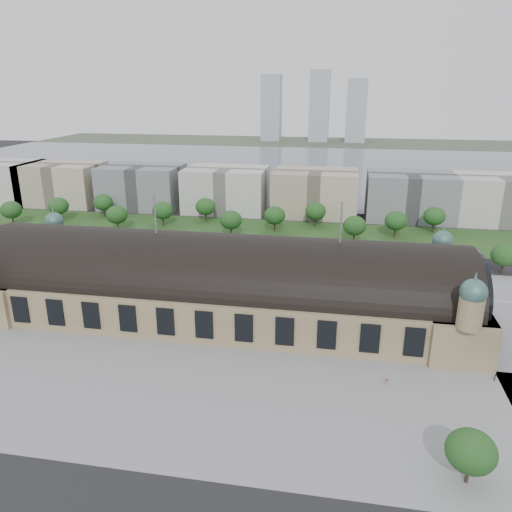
% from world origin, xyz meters
% --- Properties ---
extents(ground, '(900.00, 900.00, 0.00)m').
position_xyz_m(ground, '(0.00, 0.00, 0.00)').
color(ground, black).
rests_on(ground, ground).
extents(station, '(150.00, 48.40, 44.30)m').
position_xyz_m(station, '(0.00, 0.00, 10.28)').
color(station, '#9E8C62').
rests_on(station, ground).
extents(plaza_south, '(190.00, 48.00, 0.12)m').
position_xyz_m(plaza_south, '(10.00, -44.00, 0.00)').
color(plaza_south, gray).
rests_on(plaza_south, ground).
extents(road_slab, '(260.00, 26.00, 0.10)m').
position_xyz_m(road_slab, '(-20.00, 38.00, 0.00)').
color(road_slab, black).
rests_on(road_slab, ground).
extents(grass_belt, '(300.00, 45.00, 0.10)m').
position_xyz_m(grass_belt, '(-15.00, 93.00, 0.00)').
color(grass_belt, '#24491D').
rests_on(grass_belt, ground).
extents(petrol_station, '(14.00, 13.00, 5.05)m').
position_xyz_m(petrol_station, '(-53.91, 65.28, 2.95)').
color(petrol_station, orange).
rests_on(petrol_station, ground).
extents(lake, '(700.00, 320.00, 0.08)m').
position_xyz_m(lake, '(0.00, 298.00, 0.00)').
color(lake, slate).
rests_on(lake, ground).
extents(far_shore, '(700.00, 120.00, 0.14)m').
position_xyz_m(far_shore, '(0.00, 498.00, 0.00)').
color(far_shore, '#44513D').
rests_on(far_shore, ground).
extents(far_tower_left, '(24.00, 24.00, 80.00)m').
position_xyz_m(far_tower_left, '(-60.00, 508.00, 40.00)').
color(far_tower_left, '#9EA8B2').
rests_on(far_tower_left, ground).
extents(far_tower_mid, '(24.00, 24.00, 85.00)m').
position_xyz_m(far_tower_mid, '(0.00, 508.00, 42.50)').
color(far_tower_mid, '#9EA8B2').
rests_on(far_tower_mid, ground).
extents(far_tower_right, '(24.00, 24.00, 75.00)m').
position_xyz_m(far_tower_right, '(45.00, 508.00, 37.50)').
color(far_tower_right, '#9EA8B2').
rests_on(far_tower_right, ground).
extents(office_0, '(45.00, 32.00, 24.00)m').
position_xyz_m(office_0, '(-170.00, 133.00, 12.00)').
color(office_0, beige).
rests_on(office_0, ground).
extents(office_1, '(45.00, 32.00, 24.00)m').
position_xyz_m(office_1, '(-130.00, 133.00, 12.00)').
color(office_1, '#B9A991').
rests_on(office_1, ground).
extents(office_2, '(45.00, 32.00, 24.00)m').
position_xyz_m(office_2, '(-80.00, 133.00, 12.00)').
color(office_2, slate).
rests_on(office_2, ground).
extents(office_3, '(45.00, 32.00, 24.00)m').
position_xyz_m(office_3, '(-30.00, 133.00, 12.00)').
color(office_3, beige).
rests_on(office_3, ground).
extents(office_4, '(45.00, 32.00, 24.00)m').
position_xyz_m(office_4, '(20.00, 133.00, 12.00)').
color(office_4, '#B9A991').
rests_on(office_4, ground).
extents(office_5, '(45.00, 32.00, 24.00)m').
position_xyz_m(office_5, '(70.00, 133.00, 12.00)').
color(office_5, slate).
rests_on(office_5, ground).
extents(office_6, '(45.00, 32.00, 24.00)m').
position_xyz_m(office_6, '(115.00, 133.00, 12.00)').
color(office_6, beige).
rests_on(office_6, ground).
extents(tree_row_1, '(9.60, 9.60, 11.52)m').
position_xyz_m(tree_row_1, '(-96.00, 53.00, 7.43)').
color(tree_row_1, '#2D2116').
rests_on(tree_row_1, ground).
extents(tree_row_2, '(9.60, 9.60, 11.52)m').
position_xyz_m(tree_row_2, '(-72.00, 53.00, 7.43)').
color(tree_row_2, '#2D2116').
rests_on(tree_row_2, ground).
extents(tree_row_3, '(9.60, 9.60, 11.52)m').
position_xyz_m(tree_row_3, '(-48.00, 53.00, 7.43)').
color(tree_row_3, '#2D2116').
rests_on(tree_row_3, ground).
extents(tree_row_4, '(9.60, 9.60, 11.52)m').
position_xyz_m(tree_row_4, '(-24.00, 53.00, 7.43)').
color(tree_row_4, '#2D2116').
rests_on(tree_row_4, ground).
extents(tree_row_5, '(9.60, 9.60, 11.52)m').
position_xyz_m(tree_row_5, '(0.00, 53.00, 7.43)').
color(tree_row_5, '#2D2116').
rests_on(tree_row_5, ground).
extents(tree_row_6, '(9.60, 9.60, 11.52)m').
position_xyz_m(tree_row_6, '(24.00, 53.00, 7.43)').
color(tree_row_6, '#2D2116').
rests_on(tree_row_6, ground).
extents(tree_row_7, '(9.60, 9.60, 11.52)m').
position_xyz_m(tree_row_7, '(48.00, 53.00, 7.43)').
color(tree_row_7, '#2D2116').
rests_on(tree_row_7, ground).
extents(tree_row_8, '(9.60, 9.60, 11.52)m').
position_xyz_m(tree_row_8, '(72.00, 53.00, 7.43)').
color(tree_row_8, '#2D2116').
rests_on(tree_row_8, ground).
extents(tree_row_9, '(9.60, 9.60, 11.52)m').
position_xyz_m(tree_row_9, '(96.00, 53.00, 7.43)').
color(tree_row_9, '#2D2116').
rests_on(tree_row_9, ground).
extents(tree_belt_0, '(10.40, 10.40, 12.48)m').
position_xyz_m(tree_belt_0, '(-130.00, 83.00, 8.05)').
color(tree_belt_0, '#2D2116').
rests_on(tree_belt_0, ground).
extents(tree_belt_1, '(10.40, 10.40, 12.48)m').
position_xyz_m(tree_belt_1, '(-111.00, 95.00, 8.05)').
color(tree_belt_1, '#2D2116').
rests_on(tree_belt_1, ground).
extents(tree_belt_2, '(10.40, 10.40, 12.48)m').
position_xyz_m(tree_belt_2, '(-92.00, 107.00, 8.05)').
color(tree_belt_2, '#2D2116').
rests_on(tree_belt_2, ground).
extents(tree_belt_3, '(10.40, 10.40, 12.48)m').
position_xyz_m(tree_belt_3, '(-73.00, 83.00, 8.05)').
color(tree_belt_3, '#2D2116').
rests_on(tree_belt_3, ground).
extents(tree_belt_4, '(10.40, 10.40, 12.48)m').
position_xyz_m(tree_belt_4, '(-54.00, 95.00, 8.05)').
color(tree_belt_4, '#2D2116').
rests_on(tree_belt_4, ground).
extents(tree_belt_5, '(10.40, 10.40, 12.48)m').
position_xyz_m(tree_belt_5, '(-35.00, 107.00, 8.05)').
color(tree_belt_5, '#2D2116').
rests_on(tree_belt_5, ground).
extents(tree_belt_6, '(10.40, 10.40, 12.48)m').
position_xyz_m(tree_belt_6, '(-16.00, 83.00, 8.05)').
color(tree_belt_6, '#2D2116').
rests_on(tree_belt_6, ground).
extents(tree_belt_7, '(10.40, 10.40, 12.48)m').
position_xyz_m(tree_belt_7, '(3.00, 95.00, 8.05)').
color(tree_belt_7, '#2D2116').
rests_on(tree_belt_7, ground).
extents(tree_belt_8, '(10.40, 10.40, 12.48)m').
position_xyz_m(tree_belt_8, '(22.00, 107.00, 8.05)').
color(tree_belt_8, '#2D2116').
rests_on(tree_belt_8, ground).
extents(tree_belt_9, '(10.40, 10.40, 12.48)m').
position_xyz_m(tree_belt_9, '(41.00, 83.00, 8.05)').
color(tree_belt_9, '#2D2116').
rests_on(tree_belt_9, ground).
extents(tree_belt_10, '(10.40, 10.40, 12.48)m').
position_xyz_m(tree_belt_10, '(60.00, 95.00, 8.05)').
color(tree_belt_10, '#2D2116').
rests_on(tree_belt_10, ground).
extents(tree_belt_11, '(10.40, 10.40, 12.48)m').
position_xyz_m(tree_belt_11, '(79.00, 107.00, 8.05)').
color(tree_belt_11, '#2D2116').
rests_on(tree_belt_11, ground).
extents(tree_plaza_s, '(9.00, 9.00, 10.64)m').
position_xyz_m(tree_plaza_s, '(60.00, -60.00, 6.80)').
color(tree_plaza_s, '#2D2116').
rests_on(tree_plaza_s, ground).
extents(traffic_car_1, '(4.65, 1.63, 1.53)m').
position_xyz_m(traffic_car_1, '(-69.19, 39.75, 0.77)').
color(traffic_car_1, gray).
rests_on(traffic_car_1, ground).
extents(traffic_car_2, '(4.80, 2.24, 1.33)m').
position_xyz_m(traffic_car_2, '(-49.88, 32.46, 0.67)').
color(traffic_car_2, black).
rests_on(traffic_car_2, ground).
extents(traffic_car_3, '(5.36, 2.39, 1.53)m').
position_xyz_m(traffic_car_3, '(-30.56, 39.34, 0.76)').
color(traffic_car_3, maroon).
rests_on(traffic_car_3, ground).
extents(traffic_car_4, '(4.00, 1.98, 1.31)m').
position_xyz_m(traffic_car_4, '(17.05, 38.01, 0.66)').
color(traffic_car_4, navy).
rests_on(traffic_car_4, ground).
extents(traffic_car_5, '(4.42, 1.62, 1.45)m').
position_xyz_m(traffic_car_5, '(39.23, 43.78, 0.72)').
color(traffic_car_5, slate).
rests_on(traffic_car_5, ground).
extents(parked_car_0, '(4.50, 2.91, 1.40)m').
position_xyz_m(parked_car_0, '(-68.92, 21.74, 0.70)').
color(parked_car_0, black).
rests_on(parked_car_0, ground).
extents(parked_car_1, '(6.37, 5.50, 1.63)m').
position_xyz_m(parked_car_1, '(-73.55, 21.00, 0.81)').
color(parked_car_1, maroon).
rests_on(parked_car_1, ground).
extents(parked_car_2, '(4.92, 3.38, 1.32)m').
position_xyz_m(parked_car_2, '(-62.31, 25.00, 0.66)').
color(parked_car_2, '#171A41').
rests_on(parked_car_2, ground).
extents(parked_car_3, '(4.93, 3.93, 1.57)m').
position_xyz_m(parked_car_3, '(-32.28, 25.00, 0.79)').
color(parked_car_3, slate).
rests_on(parked_car_3, ground).
extents(parked_car_4, '(4.99, 4.52, 1.65)m').
position_xyz_m(parked_car_4, '(-59.47, 25.00, 0.83)').
color(parked_car_4, silver).
rests_on(parked_car_4, ground).
extents(parked_car_5, '(6.46, 4.84, 1.63)m').
position_xyz_m(parked_car_5, '(-48.53, 21.00, 0.81)').
color(parked_car_5, '#94979C').
rests_on(parked_car_5, ground).
extents(parked_car_6, '(4.61, 4.22, 1.30)m').
position_xyz_m(parked_car_6, '(-36.49, 21.00, 0.65)').
color(parked_car_6, black).
rests_on(parked_car_6, ground).
extents(bus_west, '(12.75, 3.35, 3.53)m').
position_xyz_m(bus_west, '(7.79, 27.00, 1.76)').
color(bus_west, '#D35321').
rests_on(bus_west, ground).
extents(bus_mid, '(12.69, 3.40, 3.51)m').
position_xyz_m(bus_mid, '(21.98, 32.00, 1.75)').
color(bus_mid, beige).
rests_on(bus_mid, ground).
extents(bus_east, '(11.88, 3.53, 3.27)m').
position_xyz_m(bus_east, '(13.59, 32.00, 1.63)').
color(bus_east, beige).
rests_on(bus_east, ground).
extents(pedestrian_0, '(1.04, 0.85, 1.85)m').
position_xyz_m(pedestrian_0, '(47.86, -31.23, 0.92)').
color(pedestrian_0, gray).
rests_on(pedestrian_0, ground).
extents(pedestrian_2, '(0.83, 0.99, 1.77)m').
position_xyz_m(pedestrian_2, '(73.93, -24.38, 0.89)').
color(pedestrian_2, gray).
rests_on(pedestrian_2, ground).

